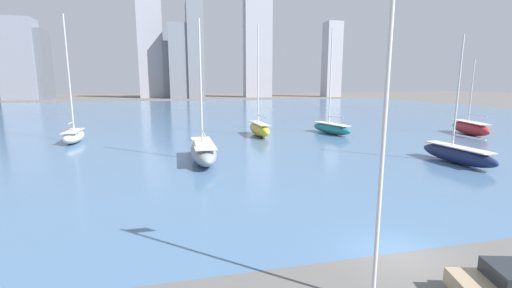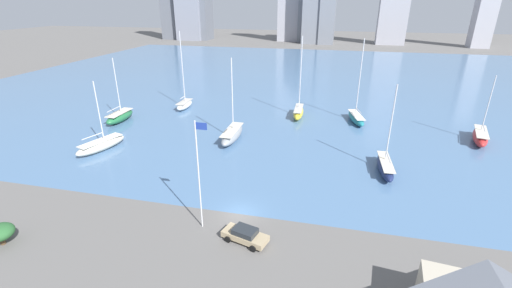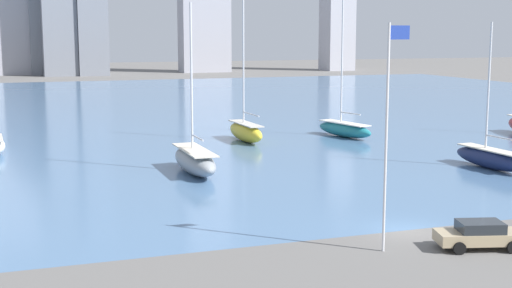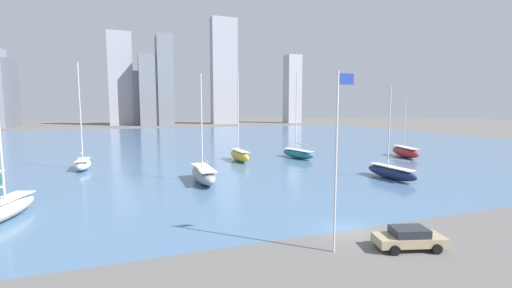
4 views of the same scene
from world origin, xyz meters
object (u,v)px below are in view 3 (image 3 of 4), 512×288
Objects in this scene: sailboat_teal at (344,128)px; sailboat_gray at (195,160)px; sailboat_yellow at (246,131)px; parked_sedan_tan at (480,235)px; flag_pole at (387,130)px; sailboat_navy at (490,157)px.

sailboat_teal is 25.42m from sailboat_gray.
sailboat_teal is at bearing -4.69° from sailboat_yellow.
parked_sedan_tan is (-11.85, -39.68, -0.19)m from sailboat_teal.
sailboat_yellow is at bearing 81.94° from flag_pole.
sailboat_teal reaches higher than parked_sedan_tan.
sailboat_gray is at bearing -124.36° from sailboat_yellow.
sailboat_yellow is 3.24× the size of parked_sedan_tan.
sailboat_gray reaches higher than flag_pole.
flag_pole is 2.41× the size of parked_sedan_tan.
flag_pole is at bearing -80.62° from sailboat_gray.
sailboat_navy is 2.49× the size of parked_sedan_tan.
sailboat_navy is (14.56, -21.41, -0.18)m from sailboat_yellow.
sailboat_teal is 41.41m from parked_sedan_tan.
sailboat_navy is (20.06, 17.45, -5.46)m from flag_pole.
flag_pole is at bearing -89.04° from parked_sedan_tan.
sailboat_yellow is 1.30× the size of sailboat_navy.
parked_sedan_tan is (8.98, -25.11, -0.30)m from sailboat_gray.
sailboat_yellow is 1.01× the size of sailboat_teal.
sailboat_gray is (-3.99, 23.79, -5.34)m from flag_pole.
sailboat_yellow is (5.50, 38.86, -5.29)m from flag_pole.
sailboat_navy is 24.87m from sailboat_gray.
flag_pole is at bearing -100.21° from sailboat_yellow.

